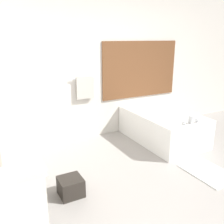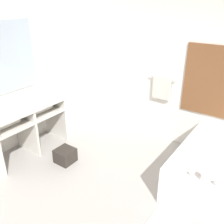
% 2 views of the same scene
% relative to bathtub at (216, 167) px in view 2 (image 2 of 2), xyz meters
% --- Properties ---
extents(ground_plane, '(16.00, 16.00, 0.00)m').
position_rel_bathtub_xyz_m(ground_plane, '(-0.92, -1.42, -0.29)').
color(ground_plane, '#A8A39E').
rests_on(ground_plane, ground).
extents(wall_back_with_blinds, '(7.40, 0.13, 2.70)m').
position_rel_bathtub_xyz_m(wall_back_with_blinds, '(-0.88, 0.81, 1.05)').
color(wall_back_with_blinds, white).
rests_on(wall_back_with_blinds, ground_plane).
extents(vanity_counter, '(0.61, 1.32, 0.85)m').
position_rel_bathtub_xyz_m(vanity_counter, '(-2.80, -0.93, 0.33)').
color(vanity_counter, silver).
rests_on(vanity_counter, ground_plane).
extents(sink_faucet, '(0.09, 0.04, 0.18)m').
position_rel_bathtub_xyz_m(sink_faucet, '(-2.97, -0.76, 0.65)').
color(sink_faucet, silver).
rests_on(sink_faucet, vanity_counter).
extents(bathtub, '(0.97, 1.54, 0.65)m').
position_rel_bathtub_xyz_m(bathtub, '(0.00, 0.00, 0.00)').
color(bathtub, white).
rests_on(bathtub, ground_plane).
extents(waste_bin, '(0.28, 0.28, 0.22)m').
position_rel_bathtub_xyz_m(waste_bin, '(-2.07, -0.82, -0.18)').
color(waste_bin, '#2D2823').
rests_on(waste_bin, ground_plane).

